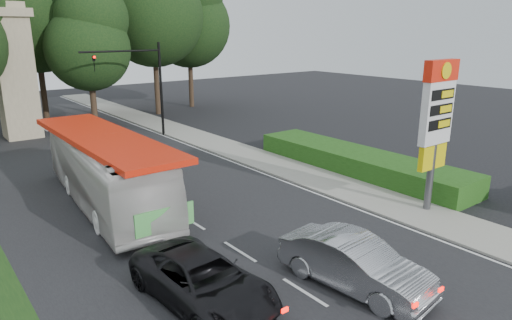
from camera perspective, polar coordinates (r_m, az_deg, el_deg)
ground at (r=14.85m, az=7.48°, el=-16.95°), size 120.00×120.00×0.00m
road_surface at (r=23.90m, az=-13.42°, el=-4.17°), size 14.00×80.00×0.02m
sidewalk_right at (r=28.23m, az=2.38°, el=-0.53°), size 3.00×80.00×0.12m
hedge at (r=27.46m, az=12.62°, el=-0.21°), size 3.00×14.00×1.20m
gas_station_pylon at (r=21.42m, az=21.67°, el=5.15°), size 2.10×0.45×6.85m
traffic_signal_mast at (r=35.95m, az=-13.78°, el=10.07°), size 6.10×0.35×7.20m
monument at (r=39.36m, az=-27.95°, el=9.81°), size 3.00×3.00×10.05m
tree_east_near at (r=48.07m, az=-20.59°, el=16.88°), size 8.12×8.12×15.95m
tree_far_east at (r=50.36m, az=-8.49°, el=18.34°), size 8.68×8.68×17.05m
tree_monument_right at (r=40.13m, az=-20.42°, el=14.89°), size 6.72×6.72×13.20m
transit_bus at (r=22.58m, az=-18.24°, el=-1.23°), size 3.89×12.35×3.38m
sedan_silver at (r=15.29m, az=12.23°, el=-12.51°), size 2.37×5.30×1.69m
suv_charcoal at (r=14.33m, az=-6.66°, el=-14.72°), size 2.83×5.55×1.50m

